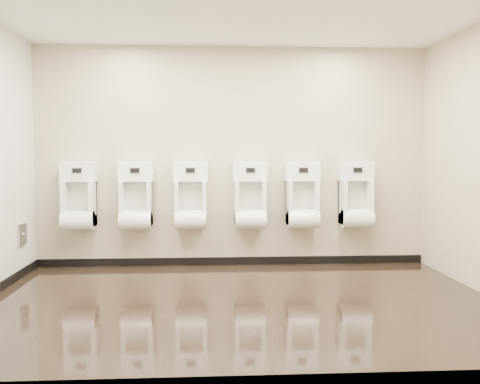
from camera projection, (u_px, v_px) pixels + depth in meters
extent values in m
cube|color=black|center=(241.00, 301.00, 5.20)|extent=(5.00, 3.50, 0.00)
cube|color=white|center=(241.00, 8.00, 5.01)|extent=(5.00, 3.50, 0.00)
cube|color=#BAAB90|center=(233.00, 157.00, 6.85)|extent=(5.00, 0.02, 2.80)
cube|color=#BAAB90|center=(259.00, 159.00, 3.36)|extent=(5.00, 0.02, 2.80)
cube|color=black|center=(233.00, 261.00, 6.93)|extent=(5.00, 0.02, 0.10)
cube|color=#9E9EA3|center=(22.00, 234.00, 6.21)|extent=(0.03, 0.25, 0.25)
cylinder|color=silver|center=(24.00, 234.00, 6.22)|extent=(0.02, 0.04, 0.04)
cube|color=white|center=(79.00, 204.00, 6.63)|extent=(0.39, 0.28, 0.55)
cube|color=silver|center=(81.00, 200.00, 6.72)|extent=(0.29, 0.01, 0.43)
cylinder|color=white|center=(78.00, 221.00, 6.57)|extent=(0.39, 0.24, 0.24)
cube|color=white|center=(79.00, 172.00, 6.64)|extent=(0.43, 0.21, 0.24)
cube|color=black|center=(77.00, 171.00, 6.53)|extent=(0.11, 0.01, 0.06)
cube|color=silver|center=(77.00, 171.00, 6.54)|extent=(0.13, 0.01, 0.08)
cylinder|color=silver|center=(97.00, 172.00, 6.66)|extent=(0.01, 0.03, 0.03)
cube|color=white|center=(136.00, 204.00, 6.68)|extent=(0.39, 0.28, 0.55)
cube|color=silver|center=(137.00, 200.00, 6.77)|extent=(0.29, 0.01, 0.43)
cylinder|color=white|center=(135.00, 220.00, 6.61)|extent=(0.39, 0.24, 0.24)
cube|color=white|center=(136.00, 172.00, 6.69)|extent=(0.43, 0.21, 0.24)
cube|color=black|center=(135.00, 171.00, 6.58)|extent=(0.11, 0.01, 0.06)
cube|color=silver|center=(135.00, 171.00, 6.58)|extent=(0.13, 0.01, 0.08)
cylinder|color=silver|center=(154.00, 172.00, 6.70)|extent=(0.01, 0.03, 0.03)
cube|color=white|center=(191.00, 203.00, 6.72)|extent=(0.39, 0.28, 0.55)
cube|color=silver|center=(191.00, 200.00, 6.81)|extent=(0.29, 0.01, 0.43)
cylinder|color=white|center=(191.00, 220.00, 6.66)|extent=(0.39, 0.24, 0.24)
cube|color=white|center=(191.00, 172.00, 6.73)|extent=(0.43, 0.21, 0.24)
cube|color=black|center=(190.00, 170.00, 6.62)|extent=(0.11, 0.01, 0.06)
cube|color=silver|center=(190.00, 170.00, 6.62)|extent=(0.13, 0.01, 0.08)
cylinder|color=silver|center=(208.00, 172.00, 6.74)|extent=(0.01, 0.03, 0.03)
cube|color=white|center=(250.00, 203.00, 6.76)|extent=(0.39, 0.28, 0.55)
cube|color=silver|center=(249.00, 199.00, 6.85)|extent=(0.29, 0.01, 0.43)
cylinder|color=white|center=(251.00, 219.00, 6.70)|extent=(0.39, 0.24, 0.24)
cube|color=white|center=(250.00, 172.00, 6.77)|extent=(0.43, 0.21, 0.24)
cube|color=black|center=(251.00, 170.00, 6.66)|extent=(0.11, 0.01, 0.06)
cube|color=silver|center=(251.00, 170.00, 6.67)|extent=(0.13, 0.01, 0.08)
cylinder|color=silver|center=(267.00, 172.00, 6.79)|extent=(0.01, 0.03, 0.03)
cube|color=white|center=(302.00, 203.00, 6.80)|extent=(0.39, 0.28, 0.55)
cube|color=silver|center=(301.00, 199.00, 6.89)|extent=(0.29, 0.01, 0.43)
cylinder|color=white|center=(303.00, 219.00, 6.74)|extent=(0.39, 0.24, 0.24)
cube|color=white|center=(302.00, 172.00, 6.81)|extent=(0.43, 0.21, 0.24)
cube|color=black|center=(304.00, 170.00, 6.70)|extent=(0.11, 0.01, 0.06)
cube|color=silver|center=(304.00, 170.00, 6.71)|extent=(0.13, 0.01, 0.08)
cylinder|color=silver|center=(319.00, 172.00, 6.83)|extent=(0.01, 0.03, 0.03)
cube|color=white|center=(356.00, 202.00, 6.85)|extent=(0.39, 0.28, 0.55)
cube|color=silver|center=(354.00, 199.00, 6.93)|extent=(0.29, 0.01, 0.43)
cylinder|color=white|center=(357.00, 218.00, 6.78)|extent=(0.39, 0.24, 0.24)
cube|color=white|center=(356.00, 171.00, 6.86)|extent=(0.43, 0.21, 0.24)
cube|color=black|center=(358.00, 170.00, 6.75)|extent=(0.11, 0.01, 0.06)
cube|color=silver|center=(358.00, 170.00, 6.75)|extent=(0.13, 0.01, 0.08)
cylinder|color=silver|center=(373.00, 171.00, 6.87)|extent=(0.01, 0.03, 0.03)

